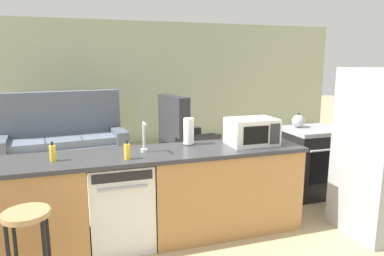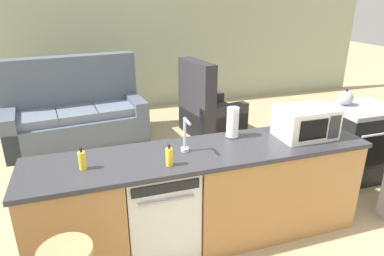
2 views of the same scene
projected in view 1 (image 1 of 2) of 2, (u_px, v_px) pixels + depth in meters
ground_plane at (147, 239)px, 3.46m from camera, size 24.00×24.00×0.00m
wall_back at (124, 84)px, 7.24m from camera, size 10.00×0.06×2.60m
kitchen_counter at (170, 197)px, 3.46m from camera, size 2.94×0.66×0.90m
dishwasher at (121, 203)px, 3.31m from camera, size 0.58×0.61×0.84m
stove_range at (312, 161)px, 4.59m from camera, size 0.76×0.68×0.90m
refrigerator at (383, 152)px, 3.49m from camera, size 0.72×0.73×1.71m
microwave at (252, 131)px, 3.60m from camera, size 0.50×0.37×0.28m
sink_faucet at (144, 139)px, 3.29m from camera, size 0.07×0.18×0.30m
paper_towel_roll at (189, 132)px, 3.60m from camera, size 0.14×0.14×0.28m
soap_bottle at (127, 151)px, 3.06m from camera, size 0.06×0.06×0.18m
dish_soap_bottle at (53, 153)px, 3.01m from camera, size 0.06×0.06×0.18m
kettle at (298, 121)px, 4.56m from camera, size 0.21×0.17×0.19m
bar_stool at (29, 238)px, 2.42m from camera, size 0.32×0.32×0.74m
couch at (63, 144)px, 5.75m from camera, size 2.09×1.12×1.27m
armchair at (184, 144)px, 6.00m from camera, size 0.95×0.98×1.20m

